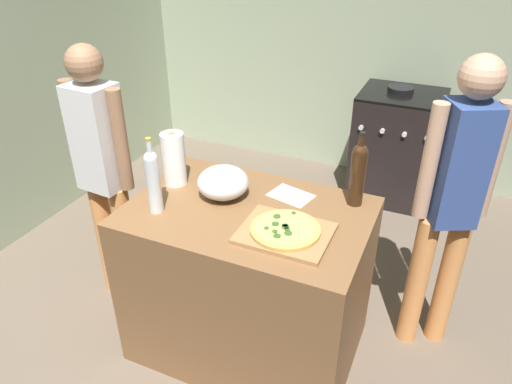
{
  "coord_description": "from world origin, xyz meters",
  "views": [
    {
      "loc": [
        0.98,
        -1.05,
        2.13
      ],
      "look_at": [
        0.16,
        0.81,
        0.94
      ],
      "focal_mm": 33.51,
      "sensor_mm": 36.0,
      "label": 1
    }
  ],
  "objects_px": {
    "wine_bottle_clear": "(153,179)",
    "paper_towel_roll": "(174,159)",
    "mixing_bowl": "(223,182)",
    "wine_bottle_dark": "(358,172)",
    "pizza": "(285,229)",
    "person_in_stripes": "(103,166)",
    "stove": "(395,146)",
    "person_in_red": "(452,198)"
  },
  "relations": [
    {
      "from": "paper_towel_roll",
      "to": "stove",
      "type": "xyz_separation_m",
      "value": [
        0.88,
        1.92,
        -0.57
      ]
    },
    {
      "from": "mixing_bowl",
      "to": "stove",
      "type": "bearing_deg",
      "value": 73.21
    },
    {
      "from": "stove",
      "to": "person_in_red",
      "type": "bearing_deg",
      "value": -73.39
    },
    {
      "from": "pizza",
      "to": "person_in_red",
      "type": "xyz_separation_m",
      "value": [
        0.65,
        0.56,
        0.01
      ]
    },
    {
      "from": "wine_bottle_dark",
      "to": "person_in_red",
      "type": "distance_m",
      "value": 0.49
    },
    {
      "from": "paper_towel_roll",
      "to": "stove",
      "type": "relative_size",
      "value": 0.3
    },
    {
      "from": "pizza",
      "to": "wine_bottle_dark",
      "type": "relative_size",
      "value": 0.83
    },
    {
      "from": "mixing_bowl",
      "to": "wine_bottle_clear",
      "type": "xyz_separation_m",
      "value": [
        -0.23,
        -0.25,
        0.09
      ]
    },
    {
      "from": "pizza",
      "to": "wine_bottle_clear",
      "type": "relative_size",
      "value": 0.83
    },
    {
      "from": "mixing_bowl",
      "to": "paper_towel_roll",
      "type": "xyz_separation_m",
      "value": [
        -0.3,
        0.02,
        0.06
      ]
    },
    {
      "from": "wine_bottle_clear",
      "to": "stove",
      "type": "xyz_separation_m",
      "value": [
        0.82,
        2.2,
        -0.61
      ]
    },
    {
      "from": "pizza",
      "to": "person_in_stripes",
      "type": "xyz_separation_m",
      "value": [
        -1.16,
        0.18,
        -0.01
      ]
    },
    {
      "from": "mixing_bowl",
      "to": "wine_bottle_clear",
      "type": "bearing_deg",
      "value": -132.95
    },
    {
      "from": "stove",
      "to": "person_in_stripes",
      "type": "bearing_deg",
      "value": -124.48
    },
    {
      "from": "paper_towel_roll",
      "to": "person_in_red",
      "type": "xyz_separation_m",
      "value": [
        1.35,
        0.35,
        -0.1
      ]
    },
    {
      "from": "person_in_stripes",
      "to": "wine_bottle_clear",
      "type": "bearing_deg",
      "value": -25.05
    },
    {
      "from": "pizza",
      "to": "wine_bottle_dark",
      "type": "bearing_deg",
      "value": 61.01
    },
    {
      "from": "mixing_bowl",
      "to": "wine_bottle_dark",
      "type": "height_order",
      "value": "wine_bottle_dark"
    },
    {
      "from": "person_in_red",
      "to": "pizza",
      "type": "bearing_deg",
      "value": -139.32
    },
    {
      "from": "mixing_bowl",
      "to": "paper_towel_roll",
      "type": "height_order",
      "value": "paper_towel_roll"
    },
    {
      "from": "mixing_bowl",
      "to": "person_in_red",
      "type": "distance_m",
      "value": 1.12
    },
    {
      "from": "mixing_bowl",
      "to": "wine_bottle_dark",
      "type": "relative_size",
      "value": 0.68
    },
    {
      "from": "paper_towel_roll",
      "to": "wine_bottle_dark",
      "type": "xyz_separation_m",
      "value": [
        0.92,
        0.18,
        0.03
      ]
    },
    {
      "from": "paper_towel_roll",
      "to": "wine_bottle_dark",
      "type": "relative_size",
      "value": 0.75
    },
    {
      "from": "pizza",
      "to": "person_in_red",
      "type": "height_order",
      "value": "person_in_red"
    },
    {
      "from": "paper_towel_roll",
      "to": "wine_bottle_clear",
      "type": "bearing_deg",
      "value": -76.91
    },
    {
      "from": "person_in_red",
      "to": "person_in_stripes",
      "type": "bearing_deg",
      "value": -168.24
    },
    {
      "from": "pizza",
      "to": "wine_bottle_clear",
      "type": "distance_m",
      "value": 0.65
    },
    {
      "from": "person_in_stripes",
      "to": "mixing_bowl",
      "type": "bearing_deg",
      "value": 0.39
    },
    {
      "from": "paper_towel_roll",
      "to": "pizza",
      "type": "bearing_deg",
      "value": -17.04
    },
    {
      "from": "wine_bottle_dark",
      "to": "stove",
      "type": "relative_size",
      "value": 0.4
    },
    {
      "from": "wine_bottle_clear",
      "to": "paper_towel_roll",
      "type": "bearing_deg",
      "value": 103.09
    },
    {
      "from": "wine_bottle_clear",
      "to": "person_in_red",
      "type": "bearing_deg",
      "value": 25.71
    },
    {
      "from": "mixing_bowl",
      "to": "person_in_red",
      "type": "xyz_separation_m",
      "value": [
        1.06,
        0.37,
        -0.04
      ]
    },
    {
      "from": "wine_bottle_clear",
      "to": "person_in_red",
      "type": "distance_m",
      "value": 1.44
    },
    {
      "from": "wine_bottle_clear",
      "to": "wine_bottle_dark",
      "type": "height_order",
      "value": "wine_bottle_clear"
    },
    {
      "from": "pizza",
      "to": "stove",
      "type": "bearing_deg",
      "value": 85.09
    },
    {
      "from": "wine_bottle_dark",
      "to": "pizza",
      "type": "bearing_deg",
      "value": -118.99
    },
    {
      "from": "pizza",
      "to": "paper_towel_roll",
      "type": "relative_size",
      "value": 1.1
    },
    {
      "from": "paper_towel_roll",
      "to": "wine_bottle_clear",
      "type": "distance_m",
      "value": 0.28
    },
    {
      "from": "paper_towel_roll",
      "to": "person_in_stripes",
      "type": "distance_m",
      "value": 0.47
    },
    {
      "from": "paper_towel_roll",
      "to": "person_in_red",
      "type": "relative_size",
      "value": 0.18
    }
  ]
}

